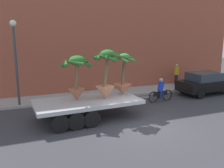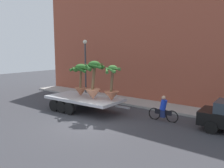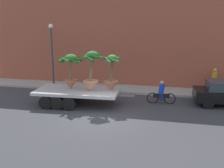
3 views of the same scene
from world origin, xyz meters
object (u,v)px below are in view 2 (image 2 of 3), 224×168
cyclist (163,110)px  potted_palm_front (112,87)px  flatbed_trailer (82,100)px  street_lamp (85,60)px  potted_palm_rear (94,81)px  potted_palm_middle (81,78)px

cyclist → potted_palm_front: bearing=-162.0°
potted_palm_front → flatbed_trailer: bearing=-171.2°
flatbed_trailer → cyclist: 5.59m
flatbed_trailer → potted_palm_front: potted_palm_front is taller
potted_palm_front → street_lamp: bearing=150.3°
potted_palm_front → street_lamp: size_ratio=0.46×
potted_palm_rear → potted_palm_front: bearing=21.2°
flatbed_trailer → potted_palm_middle: 1.51m
potted_palm_rear → potted_palm_front: size_ratio=1.11×
potted_palm_middle → street_lamp: 4.31m
potted_palm_rear → street_lamp: street_lamp is taller
flatbed_trailer → potted_palm_rear: size_ratio=2.53×
potted_palm_rear → street_lamp: (-4.17, 3.46, 1.04)m
flatbed_trailer → potted_palm_rear: 1.88m
potted_palm_middle → potted_palm_front: size_ratio=0.99×
potted_palm_middle → cyclist: bearing=11.7°
potted_palm_middle → cyclist: (5.66, 1.17, -1.57)m
cyclist → street_lamp: size_ratio=0.38×
potted_palm_middle → cyclist: potted_palm_middle is taller
flatbed_trailer → potted_palm_middle: (-0.23, 0.19, 1.48)m
potted_palm_rear → potted_palm_middle: potted_palm_rear is taller
potted_palm_front → potted_palm_rear: bearing=-158.8°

